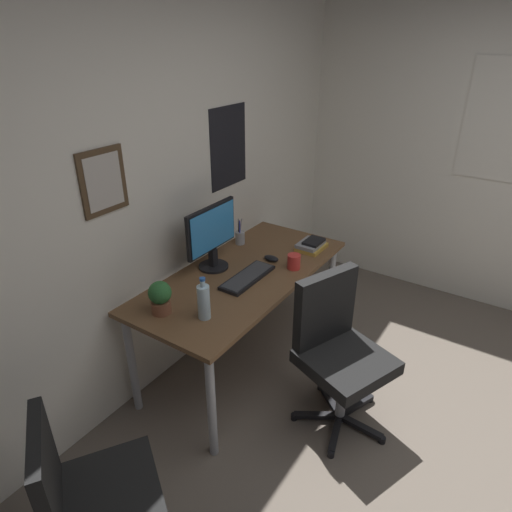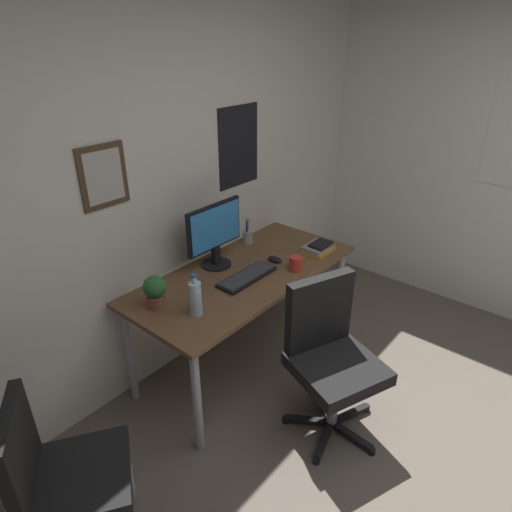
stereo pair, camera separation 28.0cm
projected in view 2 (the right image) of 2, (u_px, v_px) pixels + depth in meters
wall_back at (157, 187)px, 2.73m from camera, size 4.40×0.10×2.60m
desk at (245, 282)px, 2.96m from camera, size 1.61×0.74×0.74m
office_chair at (330, 351)px, 2.53m from camera, size 0.60×0.60×0.95m
side_chair at (60, 473)px, 1.86m from camera, size 0.58×0.58×0.88m
monitor at (215, 233)px, 2.90m from camera, size 0.46×0.20×0.43m
keyboard at (247, 277)px, 2.84m from camera, size 0.43×0.15×0.03m
computer_mouse at (275, 259)px, 3.05m from camera, size 0.06×0.11×0.04m
water_bottle at (195, 298)px, 2.44m from camera, size 0.07×0.07×0.25m
coffee_mug_near at (296, 264)px, 2.92m from camera, size 0.13×0.09×0.10m
potted_plant at (155, 291)px, 2.51m from camera, size 0.13×0.13×0.20m
pen_cup at (248, 236)px, 3.30m from camera, size 0.07×0.07×0.20m
book_stack_left at (318, 248)px, 3.18m from camera, size 0.22×0.17×0.07m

